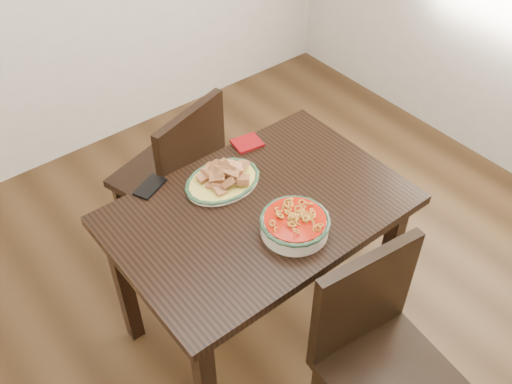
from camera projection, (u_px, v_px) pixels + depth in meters
floor at (281, 315)px, 2.70m from camera, size 3.50×3.50×0.00m
dining_table at (259, 226)px, 2.24m from camera, size 1.12×0.74×0.75m
chair_far at (177, 172)px, 2.69m from camera, size 0.52×0.52×0.89m
chair_near at (377, 349)px, 2.00m from camera, size 0.47×0.47×0.89m
fish_plate at (222, 175)px, 2.23m from camera, size 0.31×0.24×0.11m
noodle_bowl at (295, 223)px, 2.04m from camera, size 0.26×0.26×0.08m
smartphone at (150, 187)px, 2.24m from camera, size 0.15×0.12×0.01m
napkin at (247, 143)px, 2.44m from camera, size 0.13×0.12×0.01m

